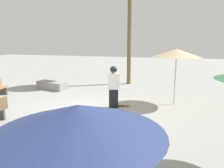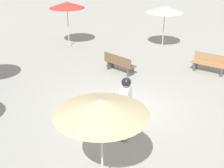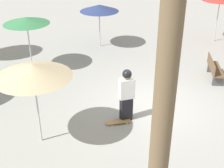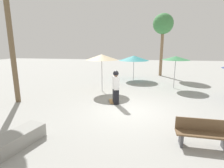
{
  "view_description": "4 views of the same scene",
  "coord_description": "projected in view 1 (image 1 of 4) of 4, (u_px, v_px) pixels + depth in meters",
  "views": [
    {
      "loc": [
        7.83,
        3.46,
        2.83
      ],
      "look_at": [
        -1.0,
        0.81,
        1.0
      ],
      "focal_mm": 35.0,
      "sensor_mm": 36.0,
      "label": 1
    },
    {
      "loc": [
        -6.16,
        7.63,
        5.52
      ],
      "look_at": [
        -0.32,
        0.98,
        1.45
      ],
      "focal_mm": 50.0,
      "sensor_mm": 36.0,
      "label": 2
    },
    {
      "loc": [
        -9.44,
        0.8,
        5.84
      ],
      "look_at": [
        -0.78,
        1.39,
        1.25
      ],
      "focal_mm": 50.0,
      "sensor_mm": 36.0,
      "label": 3
    },
    {
      "loc": [
        0.44,
        -7.87,
        3.07
      ],
      "look_at": [
        -1.11,
        1.35,
        0.99
      ],
      "focal_mm": 28.0,
      "sensor_mm": 36.0,
      "label": 4
    }
  ],
  "objects": [
    {
      "name": "ground_plane",
      "position": [
        86.0,
        111.0,
        8.88
      ],
      "size": [
        60.0,
        60.0,
        0.0
      ],
      "primitive_type": "plane",
      "color": "#9E9E99"
    },
    {
      "name": "skater_main",
      "position": [
        113.0,
        85.0,
        9.22
      ],
      "size": [
        0.42,
        0.54,
        1.8
      ],
      "rotation": [
        0.0,
        0.0,
        1.96
      ],
      "color": "black",
      "rests_on": "ground_plane"
    },
    {
      "name": "skateboard",
      "position": [
        120.0,
        105.0,
        9.6
      ],
      "size": [
        0.41,
        0.82,
        0.07
      ],
      "rotation": [
        0.0,
        0.0,
        1.85
      ],
      "color": "#B7844C",
      "rests_on": "ground_plane"
    },
    {
      "name": "concrete_ledge",
      "position": [
        52.0,
        85.0,
        12.96
      ],
      "size": [
        1.14,
        2.02,
        0.45
      ],
      "rotation": [
        0.0,
        0.0,
        1.32
      ],
      "color": "gray",
      "rests_on": "ground_plane"
    },
    {
      "name": "shade_umbrella_navy",
      "position": [
        78.0,
        119.0,
        2.36
      ],
      "size": [
        1.94,
        1.94,
        2.16
      ],
      "color": "#B7B7BC",
      "rests_on": "ground_plane"
    },
    {
      "name": "shade_umbrella_tan",
      "position": [
        177.0,
        53.0,
        9.48
      ],
      "size": [
        2.11,
        2.11,
        2.48
      ],
      "color": "#B7B7BC",
      "rests_on": "ground_plane"
    }
  ]
}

